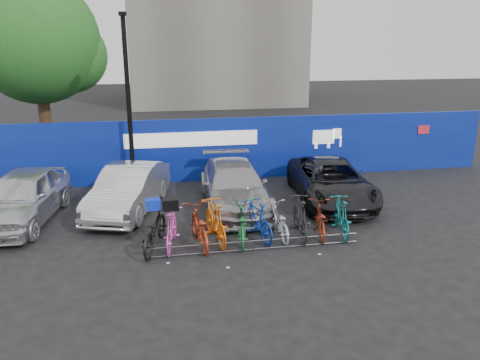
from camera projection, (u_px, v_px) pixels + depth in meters
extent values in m
plane|color=black|center=(249.00, 241.00, 12.61)|extent=(100.00, 100.00, 0.00)
cube|color=navy|center=(218.00, 149.00, 17.92)|extent=(22.00, 0.15, 2.40)
cube|color=white|center=(192.00, 139.00, 17.52)|extent=(5.00, 0.02, 0.55)
cube|color=white|center=(324.00, 137.00, 18.45)|extent=(1.20, 0.02, 0.90)
cube|color=red|center=(424.00, 130.00, 19.15)|extent=(0.50, 0.02, 0.35)
cylinder|color=#382314|center=(45.00, 118.00, 20.25)|extent=(0.50, 0.50, 4.00)
sphere|color=#205219|center=(36.00, 41.00, 19.33)|extent=(5.20, 5.20, 5.20)
sphere|color=#205219|center=(69.00, 55.00, 19.99)|extent=(3.20, 3.20, 3.20)
cylinder|color=black|center=(129.00, 106.00, 16.28)|extent=(0.16, 0.16, 6.00)
cube|color=black|center=(123.00, 14.00, 15.41)|extent=(0.25, 0.50, 0.12)
cylinder|color=#595B60|center=(254.00, 241.00, 11.96)|extent=(5.60, 0.03, 0.03)
cylinder|color=#595B60|center=(254.00, 249.00, 12.03)|extent=(5.60, 0.03, 0.03)
cylinder|color=#595B60|center=(151.00, 254.00, 11.55)|extent=(0.03, 0.03, 0.28)
cylinder|color=#595B60|center=(203.00, 250.00, 11.78)|extent=(0.03, 0.03, 0.28)
cylinder|color=#595B60|center=(254.00, 246.00, 12.00)|extent=(0.03, 0.03, 0.28)
cylinder|color=#595B60|center=(302.00, 242.00, 12.23)|extent=(0.03, 0.03, 0.28)
cylinder|color=#595B60|center=(349.00, 238.00, 12.45)|extent=(0.03, 0.03, 0.28)
imported|color=silver|center=(22.00, 197.00, 13.79)|extent=(2.44, 4.76, 1.55)
imported|color=silver|center=(129.00, 189.00, 14.67)|extent=(2.74, 4.63, 1.44)
imported|color=#A2A2A7|center=(234.00, 186.00, 15.05)|extent=(2.18, 4.97, 1.42)
imported|color=black|center=(331.00, 181.00, 15.64)|extent=(2.78, 5.13, 1.37)
imported|color=black|center=(154.00, 229.00, 12.04)|extent=(1.22, 2.18, 1.09)
imported|color=#EA52BF|center=(172.00, 229.00, 12.11)|extent=(0.79, 1.82, 1.06)
imported|color=#A93519|center=(199.00, 227.00, 12.26)|extent=(0.88, 2.02, 1.03)
imported|color=orange|center=(215.00, 222.00, 12.44)|extent=(0.81, 1.98, 1.15)
imported|color=#1C6B33|center=(241.00, 223.00, 12.50)|extent=(0.97, 2.03, 1.02)
imported|color=#0D34AA|center=(257.00, 220.00, 12.65)|extent=(0.93, 1.85, 1.07)
imported|color=#B4B6BB|center=(279.00, 221.00, 12.79)|extent=(0.65, 1.75, 0.91)
imported|color=#242426|center=(300.00, 217.00, 12.78)|extent=(0.76, 1.93, 1.13)
imported|color=maroon|center=(320.00, 220.00, 12.90)|extent=(0.99, 1.82, 0.91)
imported|color=#147070|center=(341.00, 216.00, 12.93)|extent=(0.76, 1.83, 1.07)
cube|color=#0F29BF|center=(153.00, 204.00, 11.85)|extent=(0.41, 0.33, 0.27)
cube|color=black|center=(170.00, 204.00, 11.91)|extent=(0.41, 0.37, 0.29)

